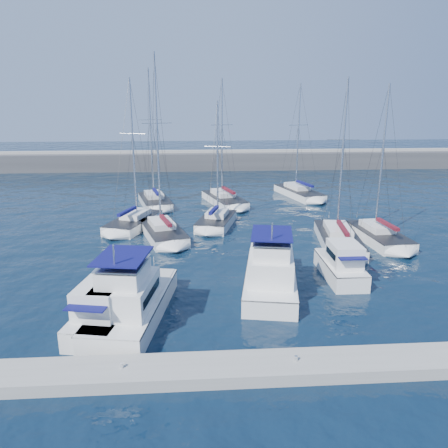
{
  "coord_description": "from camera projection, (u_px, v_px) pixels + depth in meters",
  "views": [
    {
      "loc": [
        -4.57,
        -28.49,
        12.27
      ],
      "look_at": [
        -2.32,
        4.0,
        3.0
      ],
      "focal_mm": 35.0,
      "sensor_mm": 36.0,
      "label": 1
    }
  ],
  "objects": [
    {
      "name": "motor_yacht_stbd_outer",
      "position": [
        341.0,
        266.0,
        30.9
      ],
      "size": [
        2.39,
        5.8,
        3.2
      ],
      "rotation": [
        0.0,
        0.0,
        -0.01
      ],
      "color": "white",
      "rests_on": "ground"
    },
    {
      "name": "sailboat_back_b",
      "position": [
        224.0,
        199.0,
        53.51
      ],
      "size": [
        5.43,
        9.18,
        15.1
      ],
      "rotation": [
        0.0,
        0.0,
        0.28
      ],
      "color": "white",
      "rests_on": "ground"
    },
    {
      "name": "dock_cleat_centre",
      "position": [
        296.0,
        358.0,
        20.25
      ],
      "size": [
        0.16,
        0.16,
        0.25
      ],
      "primitive_type": "cylinder",
      "color": "silver",
      "rests_on": "dock"
    },
    {
      "name": "motor_yacht_port_outer",
      "position": [
        106.0,
        311.0,
        24.27
      ],
      "size": [
        3.83,
        6.83,
        3.2
      ],
      "rotation": [
        0.0,
        0.0,
        -0.2
      ],
      "color": "silver",
      "rests_on": "ground"
    },
    {
      "name": "sailboat_mid_b",
      "position": [
        163.0,
        232.0,
        40.34
      ],
      "size": [
        5.17,
        8.47,
        16.58
      ],
      "rotation": [
        0.0,
        0.0,
        0.28
      ],
      "color": "white",
      "rests_on": "ground"
    },
    {
      "name": "breakwater",
      "position": [
        219.0,
        163.0,
        80.61
      ],
      "size": [
        160.0,
        6.0,
        4.45
      ],
      "color": "#424244",
      "rests_on": "ground"
    },
    {
      "name": "sailboat_back_a",
      "position": [
        155.0,
        201.0,
        52.58
      ],
      "size": [
        4.82,
        8.36,
        16.16
      ],
      "rotation": [
        0.0,
        0.0,
        0.24
      ],
      "color": "silver",
      "rests_on": "ground"
    },
    {
      "name": "dock",
      "position": [
        296.0,
        366.0,
        20.37
      ],
      "size": [
        40.0,
        2.2,
        0.6
      ],
      "primitive_type": "cube",
      "color": "gray",
      "rests_on": "ground"
    },
    {
      "name": "sailboat_mid_c",
      "position": [
        216.0,
        221.0,
        43.94
      ],
      "size": [
        4.65,
        7.12,
        12.56
      ],
      "rotation": [
        0.0,
        0.0,
        -0.28
      ],
      "color": "silver",
      "rests_on": "ground"
    },
    {
      "name": "motor_yacht_port_inner",
      "position": [
        131.0,
        302.0,
        24.98
      ],
      "size": [
        4.83,
        9.57,
        4.69
      ],
      "rotation": [
        0.0,
        0.0,
        -0.16
      ],
      "color": "silver",
      "rests_on": "ground"
    },
    {
      "name": "sailboat_mid_d",
      "position": [
        338.0,
        239.0,
        38.43
      ],
      "size": [
        4.46,
        9.63,
        14.47
      ],
      "rotation": [
        0.0,
        0.0,
        -0.14
      ],
      "color": "white",
      "rests_on": "ground"
    },
    {
      "name": "sailboat_mid_e",
      "position": [
        379.0,
        236.0,
        39.26
      ],
      "size": [
        3.6,
        8.0,
        13.99
      ],
      "rotation": [
        0.0,
        0.0,
        0.07
      ],
      "color": "silver",
      "rests_on": "ground"
    },
    {
      "name": "sailboat_mid_a",
      "position": [
        134.0,
        222.0,
        43.58
      ],
      "size": [
        5.38,
        8.21,
        14.67
      ],
      "rotation": [
        0.0,
        0.0,
        -0.33
      ],
      "color": "silver",
      "rests_on": "ground"
    },
    {
      "name": "motor_yacht_stbd_inner",
      "position": [
        271.0,
        274.0,
        28.96
      ],
      "size": [
        4.97,
        9.86,
        4.69
      ],
      "rotation": [
        0.0,
        0.0,
        -0.18
      ],
      "color": "white",
      "rests_on": "ground"
    },
    {
      "name": "ground",
      "position": [
        260.0,
        279.0,
        31.0
      ],
      "size": [
        220.0,
        220.0,
        0.0
      ],
      "primitive_type": "plane",
      "color": "black",
      "rests_on": "ground"
    },
    {
      "name": "dock_cleat_near_port",
      "position": [
        122.0,
        365.0,
        19.72
      ],
      "size": [
        0.16,
        0.16,
        0.25
      ],
      "primitive_type": "cylinder",
      "color": "silver",
      "rests_on": "dock"
    },
    {
      "name": "sailboat_back_c",
      "position": [
        299.0,
        192.0,
        57.57
      ],
      "size": [
        5.28,
        9.48,
        14.69
      ],
      "rotation": [
        0.0,
        0.0,
        0.26
      ],
      "color": "silver",
      "rests_on": "ground"
    }
  ]
}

